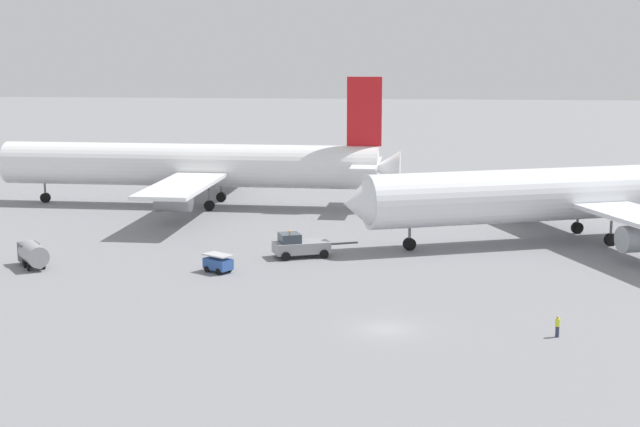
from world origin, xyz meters
name	(u,v)px	position (x,y,z in m)	size (l,w,h in m)	color
ground_plane	(386,329)	(0.00, 0.00, 0.00)	(600.00, 600.00, 0.00)	gray
airliner_at_gate_left	(192,166)	(-26.81, 52.81, 5.27)	(54.88, 45.40, 16.85)	white
airliner_being_pushed	(572,194)	(18.78, 34.37, 5.08)	(48.70, 41.64, 15.79)	white
pushback_tug	(299,246)	(-9.29, 23.67, 1.16)	(8.53, 4.61, 2.75)	gray
gse_baggage_cart_trailing	(218,263)	(-16.05, 16.53, 0.86)	(3.14, 2.83, 1.71)	#2D5199
gse_fuel_bowser_stubby	(32,254)	(-33.97, 16.76, 1.33)	(4.37, 5.08, 2.40)	gray
ground_crew_ramp_agent_by_cones	(557,326)	(12.43, -0.77, 0.83)	(0.36, 0.36, 1.60)	#2D3351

